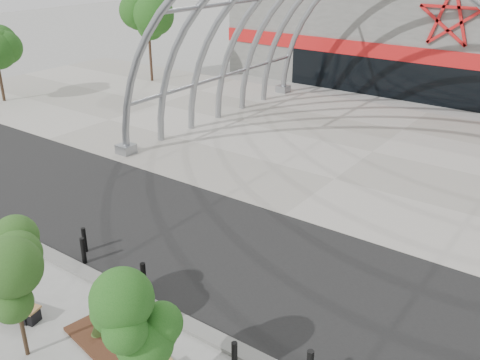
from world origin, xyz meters
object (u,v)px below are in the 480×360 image
street_tree_0 (11,275)px  street_tree_1 (137,322)px  bench_0 (8,308)px  bollard_2 (144,278)px

street_tree_0 → street_tree_1: bearing=7.9°
bench_0 → bollard_2: (2.39, 3.07, 0.29)m
street_tree_1 → bollard_2: street_tree_1 is taller
bench_0 → bollard_2: 3.90m
street_tree_1 → bench_0: street_tree_1 is taller
street_tree_1 → street_tree_0: bearing=-172.1°
bollard_2 → street_tree_1: bearing=-44.7°
street_tree_1 → bollard_2: 4.97m
street_tree_1 → bollard_2: size_ratio=3.42×
street_tree_0 → bollard_2: size_ratio=3.37×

